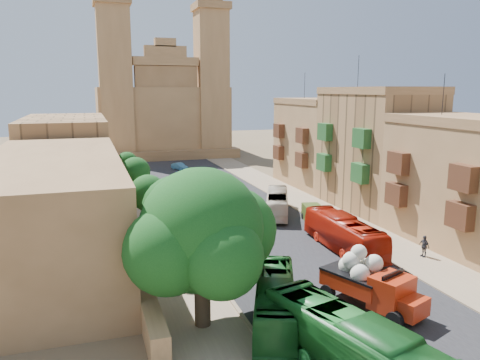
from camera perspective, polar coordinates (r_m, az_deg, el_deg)
ground at (r=28.97m, az=17.03°, el=-17.28°), size 260.00×260.00×0.00m
road_surface at (r=54.55m, az=-1.31°, el=-3.37°), size 14.00×140.00×0.01m
sidewalk_east at (r=57.93m, az=7.73°, el=-2.61°), size 5.00×140.00×0.01m
sidewalk_west at (r=52.68m, az=-11.27°, el=-4.10°), size 5.00×140.00×0.01m
kerb_east at (r=56.89m, az=5.46°, el=-2.76°), size 0.25×140.00×0.12m
kerb_west at (r=53.00m, az=-8.59°, el=-3.85°), size 0.25×140.00×0.12m
townhouse_b at (r=45.11m, az=26.07°, el=-0.17°), size 9.00×14.00×14.90m
townhouse_c at (r=55.66m, az=16.17°, el=3.73°), size 9.00×14.00×17.40m
townhouse_d at (r=67.69m, az=9.47°, el=4.58°), size 9.00×14.00×15.90m
west_wall at (r=42.59m, az=-13.68°, el=-6.55°), size 1.00×40.00×1.80m
west_building_low at (r=39.79m, az=-21.58°, el=-3.32°), size 10.00×28.00×8.40m
west_building_mid at (r=65.21m, az=-20.41°, el=2.78°), size 10.00×22.00×10.00m
church at (r=100.46m, az=-9.50°, el=8.52°), size 28.00×22.50×36.30m
ficus_tree at (r=26.52m, az=-4.56°, el=-6.60°), size 9.30×8.55×9.30m
street_tree_a at (r=34.56m, az=-8.61°, el=-6.31°), size 3.21×3.21×4.93m
street_tree_b at (r=45.97m, az=-11.14°, el=-1.58°), size 3.57×3.57×5.48m
street_tree_c at (r=57.68m, az=-12.64°, el=0.94°), size 3.62×3.62×5.57m
street_tree_d at (r=69.58m, az=-13.61°, el=2.09°), size 3.06×3.06×4.71m
red_truck at (r=30.89m, az=15.69°, el=-11.89°), size 4.64×7.00×3.87m
olive_pickup at (r=48.88m, az=9.03°, el=-4.22°), size 2.55×4.30×1.66m
bus_green_south at (r=23.61m, az=14.11°, el=-19.59°), size 5.48×11.82×3.21m
bus_green_north at (r=28.44m, az=4.29°, el=-14.38°), size 5.68×9.62×2.64m
bus_red_east at (r=40.90m, az=12.51°, el=-6.40°), size 2.75×10.62×2.94m
bus_cream_east at (r=51.16m, az=4.55°, el=-2.85°), size 5.75×9.59×2.64m
car_blue_a at (r=45.38m, az=-2.55°, el=-5.45°), size 2.66×4.28×1.36m
car_white_a at (r=54.83m, az=-5.53°, el=-2.75°), size 1.46×3.42×1.10m
car_cream at (r=49.35m, az=1.77°, el=-4.26°), size 1.97×4.00×1.09m
car_dkblue at (r=71.61m, az=-6.86°, el=0.45°), size 2.01×3.95×1.10m
car_white_b at (r=58.66m, az=-1.14°, el=-1.65°), size 2.95×4.40×1.39m
car_blue_b at (r=80.77m, az=-7.38°, el=1.66°), size 2.53×3.81×1.19m
pedestrian_a at (r=43.79m, az=15.12°, el=-6.30°), size 0.66×0.54×1.57m
pedestrian_c at (r=41.45m, az=21.52°, el=-7.50°), size 0.53×1.09×1.81m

